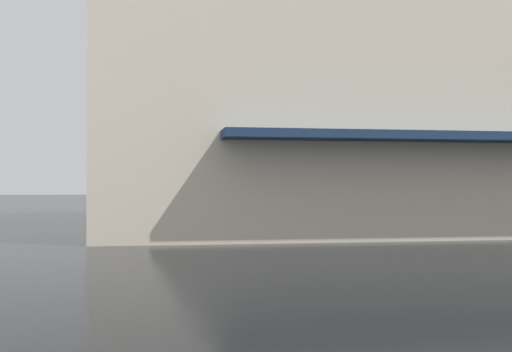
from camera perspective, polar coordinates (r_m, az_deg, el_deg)
The scene contains 1 object.
haussmann_block_corner at distance 27.60m, azimuth 12.98°, elevation 14.49°, with size 15.94×23.74×18.21m.
Camera 1 is at (-4.73, -4.36, 1.62)m, focal length 44.27 mm.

